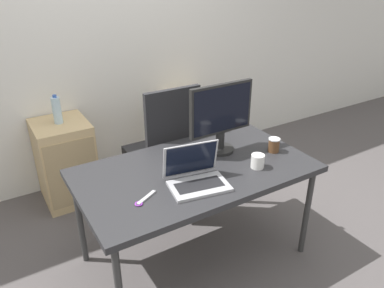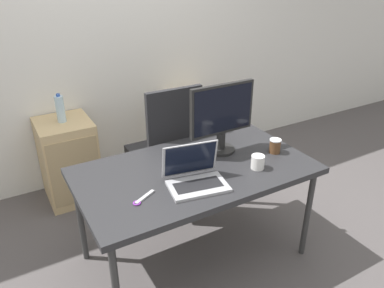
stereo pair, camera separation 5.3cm
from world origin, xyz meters
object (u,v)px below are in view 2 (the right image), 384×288
object	(u,v)px
office_chair	(165,161)
laptop_center	(195,177)
monitor	(222,116)
coffee_cup_white	(258,162)
cabinet_left	(69,160)
water_bottle	(60,109)
coffee_cup_brown	(275,146)
cabinet_right	(193,131)
mouse	(190,165)

from	to	relation	value
office_chair	laptop_center	bearing A→B (deg)	-103.91
monitor	laptop_center	bearing A→B (deg)	-142.36
laptop_center	coffee_cup_white	distance (m)	0.43
cabinet_left	laptop_center	xyz separation A→B (m)	(0.46, -1.35, 0.41)
cabinet_left	office_chair	bearing A→B (deg)	-36.77
water_bottle	laptop_center	size ratio (longest dim) A/B	0.64
monitor	coffee_cup_brown	bearing A→B (deg)	-33.60
water_bottle	cabinet_right	bearing A→B (deg)	-0.10
monitor	water_bottle	bearing A→B (deg)	127.64
cabinet_left	cabinet_right	bearing A→B (deg)	0.00
cabinet_right	monitor	distance (m)	1.29
coffee_cup_white	cabinet_left	bearing A→B (deg)	122.85
office_chair	cabinet_right	size ratio (longest dim) A/B	1.51
office_chair	coffee_cup_white	world-z (taller)	office_chair
cabinet_left	coffee_cup_white	distance (m)	1.69
cabinet_right	water_bottle	size ratio (longest dim) A/B	3.01
mouse	coffee_cup_white	world-z (taller)	coffee_cup_white
office_chair	water_bottle	world-z (taller)	office_chair
monitor	mouse	size ratio (longest dim) A/B	8.20
monitor	coffee_cup_white	bearing A→B (deg)	-77.93
cabinet_right	cabinet_left	bearing A→B (deg)	180.00
monitor	coffee_cup_brown	distance (m)	0.42
mouse	coffee_cup_white	size ratio (longest dim) A/B	0.65
water_bottle	mouse	world-z (taller)	water_bottle
office_chair	monitor	world-z (taller)	monitor
cabinet_left	monitor	size ratio (longest dim) A/B	1.50
laptop_center	monitor	distance (m)	0.50
mouse	coffee_cup_white	bearing A→B (deg)	-30.76
monitor	coffee_cup_brown	size ratio (longest dim) A/B	4.88
office_chair	water_bottle	distance (m)	0.94
coffee_cup_brown	cabinet_left	bearing A→B (deg)	131.64
office_chair	coffee_cup_white	size ratio (longest dim) A/B	12.18
laptop_center	coffee_cup_white	world-z (taller)	laptop_center
cabinet_right	monitor	size ratio (longest dim) A/B	1.50
laptop_center	water_bottle	bearing A→B (deg)	108.86
water_bottle	laptop_center	distance (m)	1.43
cabinet_left	coffee_cup_white	xyz separation A→B (m)	(0.89, -1.38, 0.40)
mouse	coffee_cup_brown	bearing A→B (deg)	-9.73
office_chair	monitor	xyz separation A→B (m)	(0.15, -0.57, 0.56)
mouse	coffee_cup_brown	xyz separation A→B (m)	(0.60, -0.10, 0.03)
cabinet_right	water_bottle	bearing A→B (deg)	179.90
cabinet_left	water_bottle	bearing A→B (deg)	90.00
water_bottle	coffee_cup_brown	bearing A→B (deg)	-48.41
cabinet_right	coffee_cup_brown	distance (m)	1.34
cabinet_left	cabinet_right	distance (m)	1.22
cabinet_left	laptop_center	distance (m)	1.48
laptop_center	coffee_cup_brown	size ratio (longest dim) A/B	3.81
cabinet_left	water_bottle	xyz separation A→B (m)	(-0.00, 0.00, 0.46)
water_bottle	monitor	size ratio (longest dim) A/B	0.50
coffee_cup_white	water_bottle	bearing A→B (deg)	122.81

